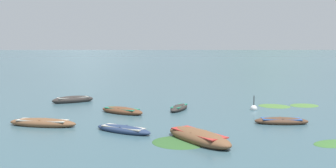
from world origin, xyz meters
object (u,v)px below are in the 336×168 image
Objects in this scene: rowboat_6 at (73,100)px; rowboat_1 at (43,123)px; rowboat_3 at (281,121)px; mooring_buoy at (254,108)px; rowboat_5 at (122,111)px; rowboat_0 at (123,130)px; rowboat_2 at (198,137)px; rowboat_4 at (179,108)px.

rowboat_1 is at bearing -84.76° from rowboat_6.
rowboat_6 is (-14.79, 8.49, 0.06)m from rowboat_3.
mooring_buoy is at bearing 23.91° from rowboat_1.
rowboat_5 is 7.04m from rowboat_6.
rowboat_2 reaches higher than rowboat_0.
rowboat_6 is 14.61m from mooring_buoy.
rowboat_4 is 0.89× the size of rowboat_6.
rowboat_6 is at bearing 126.75° from rowboat_2.
rowboat_0 is 0.98× the size of rowboat_5.
rowboat_2 is at bearing -58.24° from rowboat_5.
rowboat_2 is (8.75, -3.43, 0.05)m from rowboat_1.
rowboat_0 is at bearing -17.12° from rowboat_1.
rowboat_3 is (13.92, 0.96, -0.02)m from rowboat_1.
rowboat_0 is 9.39m from rowboat_3.
rowboat_4 is 9.49m from rowboat_6.
rowboat_2 reaches higher than rowboat_3.
rowboat_2 is 3.65× the size of mooring_buoy.
mooring_buoy is at bearing 63.96° from rowboat_2.
mooring_buoy is at bearing 1.03° from rowboat_4.
rowboat_4 is at bearing 20.70° from rowboat_5.
rowboat_5 is at bearing 121.76° from rowboat_2.
rowboat_1 is 14.56m from mooring_buoy.
rowboat_0 is 7.91m from rowboat_4.
mooring_buoy reaches higher than rowboat_0.
rowboat_3 is 0.90× the size of rowboat_5.
rowboat_2 is 1.37× the size of rowboat_3.
rowboat_4 is 5.41m from mooring_buoy.
mooring_buoy is (9.36, 1.59, -0.06)m from rowboat_5.
rowboat_4 is (-6.03, 4.85, 0.00)m from rowboat_3.
rowboat_1 is at bearing 162.88° from rowboat_0.
rowboat_1 reaches higher than rowboat_0.
rowboat_2 is 1.41× the size of rowboat_4.
rowboat_6 reaches higher than rowboat_1.
rowboat_2 reaches higher than rowboat_6.
mooring_buoy is at bearing -14.03° from rowboat_6.
rowboat_1 is at bearing -143.68° from rowboat_4.
rowboat_1 is 9.80m from rowboat_4.
mooring_buoy is at bearing 41.22° from rowboat_0.
rowboat_5 is at bearing -159.30° from rowboat_4.
rowboat_6 is at bearing 157.44° from rowboat_4.
rowboat_4 reaches higher than rowboat_3.
rowboat_4 is (3.03, 7.30, 0.01)m from rowboat_0.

